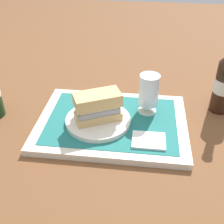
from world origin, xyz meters
TOP-DOWN VIEW (x-y plane):
  - ground_plane at (0.00, 0.00)m, footprint 3.00×3.00m
  - tray at (0.00, 0.00)m, footprint 0.44×0.32m
  - placemat at (0.00, 0.00)m, footprint 0.38×0.27m
  - plate at (-0.04, -0.02)m, footprint 0.19×0.19m
  - sandwich at (-0.04, -0.02)m, footprint 0.14×0.11m
  - beer_glass at (0.10, 0.06)m, footprint 0.06×0.06m
  - napkin_folded at (0.11, -0.08)m, footprint 0.09×0.07m

SIDE VIEW (x-z plane):
  - ground_plane at x=0.00m, z-range 0.00..0.00m
  - tray at x=0.00m, z-range 0.00..0.02m
  - placemat at x=0.00m, z-range 0.02..0.02m
  - napkin_folded at x=0.11m, z-range 0.02..0.03m
  - plate at x=-0.04m, z-range 0.02..0.04m
  - sandwich at x=-0.04m, z-range 0.04..0.12m
  - beer_glass at x=0.10m, z-range 0.03..0.15m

